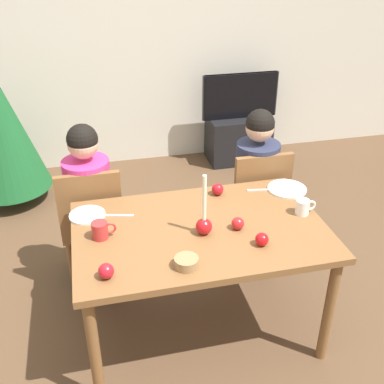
# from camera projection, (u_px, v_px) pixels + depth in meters

# --- Properties ---
(ground_plane) EXTENTS (7.68, 7.68, 0.00)m
(ground_plane) POSITION_uv_depth(u_px,v_px,m) (199.00, 326.00, 2.97)
(ground_plane) COLOR brown
(back_wall) EXTENTS (6.40, 0.10, 2.60)m
(back_wall) POSITION_uv_depth(u_px,v_px,m) (135.00, 35.00, 4.54)
(back_wall) COLOR beige
(back_wall) RESTS_ON ground
(dining_table) EXTENTS (1.40, 0.90, 0.75)m
(dining_table) POSITION_uv_depth(u_px,v_px,m) (200.00, 240.00, 2.65)
(dining_table) COLOR brown
(dining_table) RESTS_ON ground
(chair_left) EXTENTS (0.40, 0.40, 0.90)m
(chair_left) POSITION_uv_depth(u_px,v_px,m) (92.00, 220.00, 3.12)
(chair_left) COLOR brown
(chair_left) RESTS_ON ground
(chair_right) EXTENTS (0.40, 0.40, 0.90)m
(chair_right) POSITION_uv_depth(u_px,v_px,m) (256.00, 199.00, 3.35)
(chair_right) COLOR brown
(chair_right) RESTS_ON ground
(person_left_child) EXTENTS (0.30, 0.30, 1.17)m
(person_left_child) POSITION_uv_depth(u_px,v_px,m) (91.00, 210.00, 3.12)
(person_left_child) COLOR #33384C
(person_left_child) RESTS_ON ground
(person_right_child) EXTENTS (0.30, 0.30, 1.17)m
(person_right_child) POSITION_uv_depth(u_px,v_px,m) (255.00, 190.00, 3.35)
(person_right_child) COLOR #33384C
(person_right_child) RESTS_ON ground
(tv_stand) EXTENTS (0.64, 0.40, 0.48)m
(tv_stand) POSITION_uv_depth(u_px,v_px,m) (238.00, 139.00, 5.01)
(tv_stand) COLOR black
(tv_stand) RESTS_ON ground
(tv) EXTENTS (0.79, 0.05, 0.46)m
(tv) POSITION_uv_depth(u_px,v_px,m) (240.00, 96.00, 4.77)
(tv) COLOR black
(tv) RESTS_ON tv_stand
(christmas_tree) EXTENTS (0.73, 0.73, 1.36)m
(christmas_tree) POSITION_uv_depth(u_px,v_px,m) (0.00, 128.00, 4.02)
(christmas_tree) COLOR brown
(christmas_tree) RESTS_ON ground
(candle_centerpiece) EXTENTS (0.09, 0.09, 0.36)m
(candle_centerpiece) POSITION_uv_depth(u_px,v_px,m) (204.00, 222.00, 2.52)
(candle_centerpiece) COLOR red
(candle_centerpiece) RESTS_ON dining_table
(plate_left) EXTENTS (0.21, 0.21, 0.01)m
(plate_left) POSITION_uv_depth(u_px,v_px,m) (87.00, 215.00, 2.71)
(plate_left) COLOR white
(plate_left) RESTS_ON dining_table
(plate_right) EXTENTS (0.25, 0.25, 0.01)m
(plate_right) POSITION_uv_depth(u_px,v_px,m) (287.00, 189.00, 2.98)
(plate_right) COLOR white
(plate_right) RESTS_ON dining_table
(mug_left) EXTENTS (0.13, 0.09, 0.09)m
(mug_left) POSITION_uv_depth(u_px,v_px,m) (101.00, 230.00, 2.50)
(mug_left) COLOR #B72D2D
(mug_left) RESTS_ON dining_table
(mug_right) EXTENTS (0.12, 0.08, 0.09)m
(mug_right) POSITION_uv_depth(u_px,v_px,m) (303.00, 207.00, 2.71)
(mug_right) COLOR white
(mug_right) RESTS_ON dining_table
(fork_left) EXTENTS (0.18, 0.06, 0.01)m
(fork_left) POSITION_uv_depth(u_px,v_px,m) (118.00, 216.00, 2.71)
(fork_left) COLOR silver
(fork_left) RESTS_ON dining_table
(fork_right) EXTENTS (0.18, 0.04, 0.01)m
(fork_right) POSITION_uv_depth(u_px,v_px,m) (261.00, 190.00, 2.97)
(fork_right) COLOR silver
(fork_right) RESTS_ON dining_table
(bowl_walnuts) EXTENTS (0.12, 0.12, 0.05)m
(bowl_walnuts) POSITION_uv_depth(u_px,v_px,m) (186.00, 262.00, 2.30)
(bowl_walnuts) COLOR #99754C
(bowl_walnuts) RESTS_ON dining_table
(apple_near_candle) EXTENTS (0.07, 0.07, 0.07)m
(apple_near_candle) POSITION_uv_depth(u_px,v_px,m) (238.00, 223.00, 2.58)
(apple_near_candle) COLOR red
(apple_near_candle) RESTS_ON dining_table
(apple_by_left_plate) EXTENTS (0.07, 0.07, 0.07)m
(apple_by_left_plate) POSITION_uv_depth(u_px,v_px,m) (218.00, 189.00, 2.91)
(apple_by_left_plate) COLOR #B2141C
(apple_by_left_plate) RESTS_ON dining_table
(apple_by_right_mug) EXTENTS (0.08, 0.08, 0.08)m
(apple_by_right_mug) POSITION_uv_depth(u_px,v_px,m) (106.00, 271.00, 2.22)
(apple_by_right_mug) COLOR red
(apple_by_right_mug) RESTS_ON dining_table
(apple_far_edge) EXTENTS (0.07, 0.07, 0.07)m
(apple_far_edge) POSITION_uv_depth(u_px,v_px,m) (262.00, 239.00, 2.45)
(apple_far_edge) COLOR red
(apple_far_edge) RESTS_ON dining_table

